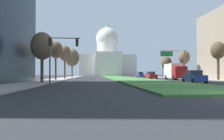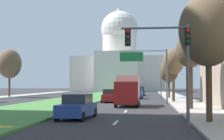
{
  "view_description": "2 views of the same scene",
  "coord_description": "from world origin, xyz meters",
  "px_view_note": "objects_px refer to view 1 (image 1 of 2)",
  "views": [
    {
      "loc": [
        -7.62,
        -10.8,
        1.21
      ],
      "look_at": [
        -1.27,
        65.84,
        2.5
      ],
      "focal_mm": 34.87,
      "sensor_mm": 36.0,
      "label": 1
    },
    {
      "loc": [
        10.52,
        -5.78,
        2.3
      ],
      "look_at": [
        2.76,
        65.79,
        5.26
      ],
      "focal_mm": 55.9,
      "sensor_mm": 36.0,
      "label": 2
    }
  ],
  "objects_px": {
    "street_tree_left_far": "(65,54)",
    "sedan_far_horizon": "(140,75)",
    "traffic_light_far_right": "(162,66)",
    "street_tree_left_mid": "(56,50)",
    "sedan_midblock": "(151,75)",
    "overhead_guide_sign": "(176,58)",
    "sedan_lead_stopped": "(194,77)",
    "street_tree_right_distant": "(166,63)",
    "street_tree_left_distant": "(72,58)",
    "box_truck_delivery": "(175,71)",
    "street_tree_right_far": "(184,57)",
    "capitol_building": "(107,59)",
    "traffic_light_near_left": "(58,50)",
    "street_tree_right_mid": "(218,51)",
    "sedan_distant": "(151,75)",
    "street_tree_left_near": "(42,46)"
  },
  "relations": [
    {
      "from": "capitol_building",
      "to": "street_tree_left_near",
      "type": "xyz_separation_m",
      "value": [
        -13.84,
        -99.21,
        -5.31
      ]
    },
    {
      "from": "traffic_light_near_left",
      "to": "street_tree_right_far",
      "type": "height_order",
      "value": "street_tree_right_far"
    },
    {
      "from": "sedan_lead_stopped",
      "to": "overhead_guide_sign",
      "type": "bearing_deg",
      "value": 75.9
    },
    {
      "from": "street_tree_right_mid",
      "to": "street_tree_left_far",
      "type": "relative_size",
      "value": 0.93
    },
    {
      "from": "sedan_far_horizon",
      "to": "sedan_midblock",
      "type": "bearing_deg",
      "value": -96.95
    },
    {
      "from": "street_tree_left_far",
      "to": "box_truck_delivery",
      "type": "bearing_deg",
      "value": -16.27
    },
    {
      "from": "sedan_midblock",
      "to": "street_tree_left_distant",
      "type": "bearing_deg",
      "value": 142.9
    },
    {
      "from": "overhead_guide_sign",
      "to": "street_tree_right_far",
      "type": "distance_m",
      "value": 4.08
    },
    {
      "from": "traffic_light_far_right",
      "to": "street_tree_right_far",
      "type": "relative_size",
      "value": 0.77
    },
    {
      "from": "capitol_building",
      "to": "street_tree_right_far",
      "type": "bearing_deg",
      "value": -80.0
    },
    {
      "from": "street_tree_left_near",
      "to": "street_tree_left_far",
      "type": "bearing_deg",
      "value": 90.42
    },
    {
      "from": "overhead_guide_sign",
      "to": "street_tree_left_distant",
      "type": "relative_size",
      "value": 0.76
    },
    {
      "from": "street_tree_left_near",
      "to": "sedan_distant",
      "type": "bearing_deg",
      "value": 56.7
    },
    {
      "from": "traffic_light_far_right",
      "to": "street_tree_left_mid",
      "type": "relative_size",
      "value": 0.77
    },
    {
      "from": "street_tree_left_near",
      "to": "capitol_building",
      "type": "bearing_deg",
      "value": 82.06
    },
    {
      "from": "traffic_light_far_right",
      "to": "street_tree_right_far",
      "type": "distance_m",
      "value": 12.98
    },
    {
      "from": "traffic_light_far_right",
      "to": "street_tree_right_distant",
      "type": "xyz_separation_m",
      "value": [
        1.3,
        0.1,
        1.11
      ]
    },
    {
      "from": "street_tree_left_mid",
      "to": "box_truck_delivery",
      "type": "height_order",
      "value": "street_tree_left_mid"
    },
    {
      "from": "capitol_building",
      "to": "sedan_midblock",
      "type": "distance_m",
      "value": 77.33
    },
    {
      "from": "street_tree_left_far",
      "to": "box_truck_delivery",
      "type": "height_order",
      "value": "street_tree_left_far"
    },
    {
      "from": "sedan_lead_stopped",
      "to": "sedan_midblock",
      "type": "relative_size",
      "value": 0.97
    },
    {
      "from": "capitol_building",
      "to": "street_tree_left_near",
      "type": "height_order",
      "value": "capitol_building"
    },
    {
      "from": "sedan_distant",
      "to": "box_truck_delivery",
      "type": "height_order",
      "value": "box_truck_delivery"
    },
    {
      "from": "overhead_guide_sign",
      "to": "box_truck_delivery",
      "type": "xyz_separation_m",
      "value": [
        -2.16,
        -5.1,
        -2.98
      ]
    },
    {
      "from": "street_tree_left_far",
      "to": "box_truck_delivery",
      "type": "xyz_separation_m",
      "value": [
        22.23,
        -6.49,
        -3.93
      ]
    },
    {
      "from": "street_tree_right_distant",
      "to": "street_tree_left_far",
      "type": "bearing_deg",
      "value": -152.85
    },
    {
      "from": "sedan_lead_stopped",
      "to": "sedan_distant",
      "type": "height_order",
      "value": "sedan_distant"
    },
    {
      "from": "traffic_light_near_left",
      "to": "sedan_lead_stopped",
      "type": "relative_size",
      "value": 1.17
    },
    {
      "from": "capitol_building",
      "to": "traffic_light_near_left",
      "type": "xyz_separation_m",
      "value": [
        -11.49,
        -102.15,
        -6.0
      ]
    },
    {
      "from": "box_truck_delivery",
      "to": "sedan_lead_stopped",
      "type": "bearing_deg",
      "value": -100.56
    },
    {
      "from": "street_tree_right_distant",
      "to": "sedan_midblock",
      "type": "bearing_deg",
      "value": -122.24
    },
    {
      "from": "street_tree_left_mid",
      "to": "street_tree_left_near",
      "type": "bearing_deg",
      "value": -88.64
    },
    {
      "from": "traffic_light_near_left",
      "to": "street_tree_right_mid",
      "type": "distance_m",
      "value": 28.61
    },
    {
      "from": "capitol_building",
      "to": "street_tree_left_far",
      "type": "height_order",
      "value": "capitol_building"
    },
    {
      "from": "street_tree_left_mid",
      "to": "street_tree_right_distant",
      "type": "xyz_separation_m",
      "value": [
        27.73,
        24.89,
        -0.75
      ]
    },
    {
      "from": "sedan_lead_stopped",
      "to": "street_tree_left_near",
      "type": "bearing_deg",
      "value": -176.03
    },
    {
      "from": "street_tree_left_near",
      "to": "street_tree_left_distant",
      "type": "relative_size",
      "value": 0.73
    },
    {
      "from": "street_tree_right_mid",
      "to": "sedan_far_horizon",
      "type": "bearing_deg",
      "value": 98.23
    },
    {
      "from": "street_tree_left_distant",
      "to": "sedan_lead_stopped",
      "type": "bearing_deg",
      "value": -61.27
    },
    {
      "from": "street_tree_left_far",
      "to": "box_truck_delivery",
      "type": "distance_m",
      "value": 23.49
    },
    {
      "from": "traffic_light_far_right",
      "to": "street_tree_left_near",
      "type": "distance_m",
      "value": 44.18
    },
    {
      "from": "street_tree_left_far",
      "to": "sedan_far_horizon",
      "type": "relative_size",
      "value": 1.74
    },
    {
      "from": "overhead_guide_sign",
      "to": "sedan_lead_stopped",
      "type": "bearing_deg",
      "value": -104.1
    },
    {
      "from": "street_tree_right_distant",
      "to": "street_tree_right_mid",
      "type": "bearing_deg",
      "value": -88.97
    },
    {
      "from": "street_tree_left_far",
      "to": "overhead_guide_sign",
      "type": "bearing_deg",
      "value": -3.26
    },
    {
      "from": "street_tree_left_distant",
      "to": "street_tree_right_far",
      "type": "bearing_deg",
      "value": -27.81
    },
    {
      "from": "street_tree_left_near",
      "to": "street_tree_right_mid",
      "type": "distance_m",
      "value": 29.62
    },
    {
      "from": "street_tree_left_mid",
      "to": "sedan_distant",
      "type": "bearing_deg",
      "value": 45.72
    },
    {
      "from": "street_tree_right_distant",
      "to": "sedan_lead_stopped",
      "type": "bearing_deg",
      "value": -103.04
    },
    {
      "from": "traffic_light_far_right",
      "to": "box_truck_delivery",
      "type": "xyz_separation_m",
      "value": [
        -4.11,
        -20.56,
        -1.64
      ]
    }
  ]
}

